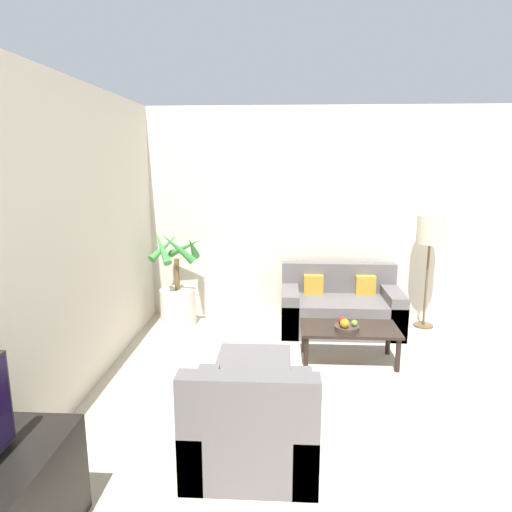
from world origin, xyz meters
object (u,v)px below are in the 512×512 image
potted_palm (178,294)px  ottoman (254,376)px  armchair (251,427)px  sofa_loveseat (340,308)px  apple_green (354,323)px  coffee_table (349,332)px  fruit_bowl (347,328)px  floor_lamp (430,235)px  orange_fruit (345,323)px  apple_red (342,321)px

potted_palm → ottoman: size_ratio=1.95×
armchair → sofa_loveseat: bearing=70.4°
apple_green → armchair: 1.83m
potted_palm → sofa_loveseat: potted_palm is taller
sofa_loveseat → coffee_table: sofa_loveseat is taller
potted_palm → fruit_bowl: size_ratio=5.05×
floor_lamp → orange_fruit: (-1.15, -1.20, -0.70)m
potted_palm → sofa_loveseat: bearing=-1.0°
sofa_loveseat → floor_lamp: floor_lamp is taller
sofa_loveseat → apple_green: bearing=-89.4°
fruit_bowl → armchair: 1.80m
apple_green → armchair: (-0.93, -1.57, -0.19)m
floor_lamp → orange_fruit: size_ratio=15.18×
apple_green → armchair: bearing=-120.7°
fruit_bowl → ottoman: bearing=-142.3°
apple_red → armchair: (-0.81, -1.61, -0.20)m
potted_palm → sofa_loveseat: 2.02m
orange_fruit → ottoman: orange_fruit is taller
apple_red → orange_fruit: 0.10m
coffee_table → ottoman: bearing=-140.8°
apple_red → coffee_table: bearing=21.4°
apple_green → ottoman: size_ratio=0.10×
coffee_table → armchair: armchair is taller
fruit_bowl → orange_fruit: bearing=-117.8°
potted_palm → floor_lamp: floor_lamp is taller
fruit_bowl → apple_red: size_ratio=2.99×
fruit_bowl → ottoman: 1.15m
coffee_table → orange_fruit: size_ratio=10.73×
fruit_bowl → apple_green: 0.09m
sofa_loveseat → apple_red: (-0.11, -0.96, 0.19)m
apple_red → orange_fruit: (0.01, -0.09, 0.01)m
coffee_table → fruit_bowl: (-0.04, -0.07, 0.07)m
sofa_loveseat → armchair: 2.73m
potted_palm → orange_fruit: (1.92, -1.09, 0.06)m
armchair → orange_fruit: bearing=61.4°
armchair → floor_lamp: bearing=53.9°
fruit_bowl → orange_fruit: size_ratio=2.66×
coffee_table → potted_palm: bearing=154.1°
sofa_loveseat → orange_fruit: size_ratio=15.51×
coffee_table → ottoman: (-0.93, -0.76, -0.13)m
orange_fruit → armchair: armchair is taller
potted_palm → apple_red: potted_palm is taller
sofa_loveseat → fruit_bowl: 1.01m
coffee_table → ottoman: ottoman is taller
fruit_bowl → armchair: bearing=-118.5°
apple_red → apple_green: size_ratio=1.26×
sofa_loveseat → orange_fruit: 1.08m
apple_green → floor_lamp: bearing=47.7°
potted_palm → orange_fruit: potted_palm is taller
ottoman → apple_red: bearing=40.6°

